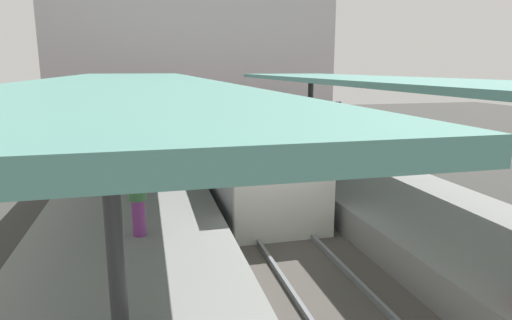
{
  "coord_description": "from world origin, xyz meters",
  "views": [
    {
      "loc": [
        -3.31,
        -10.72,
        4.58
      ],
      "look_at": [
        0.31,
        3.71,
        1.44
      ],
      "focal_mm": 30.9,
      "sensor_mm": 36.0,
      "label": 1
    }
  ],
  "objects": [
    {
      "name": "platform_bench",
      "position": [
        3.14,
        3.04,
        1.46
      ],
      "size": [
        1.4,
        0.41,
        0.86
      ],
      "color": "black",
      "rests_on": "platform_right"
    },
    {
      "name": "station_building_backdrop",
      "position": [
        -0.01,
        20.0,
        5.5
      ],
      "size": [
        18.0,
        6.0,
        11.0
      ],
      "primitive_type": "cube",
      "color": "#B7B2B7",
      "rests_on": "ground_plane"
    },
    {
      "name": "ground_plane",
      "position": [
        0.0,
        0.0,
        0.0
      ],
      "size": [
        80.0,
        80.0,
        0.0
      ],
      "primitive_type": "plane",
      "color": "#383835"
    },
    {
      "name": "platform_right",
      "position": [
        3.8,
        0.0,
        0.5
      ],
      "size": [
        4.4,
        28.0,
        1.0
      ],
      "primitive_type": "cube",
      "color": "gray",
      "rests_on": "ground_plane"
    },
    {
      "name": "platform_sign",
      "position": [
        3.98,
        5.91,
        2.62
      ],
      "size": [
        0.9,
        0.08,
        2.21
      ],
      "color": "#262628",
      "rests_on": "platform_right"
    },
    {
      "name": "canopy_left",
      "position": [
        -3.8,
        1.4,
        4.16
      ],
      "size": [
        4.18,
        21.0,
        3.28
      ],
      "color": "#333335",
      "rests_on": "platform_left"
    },
    {
      "name": "rail_near_side",
      "position": [
        -0.72,
        0.0,
        0.27
      ],
      "size": [
        0.08,
        28.0,
        0.14
      ],
      "primitive_type": "cube",
      "color": "slate",
      "rests_on": "track_ballast"
    },
    {
      "name": "platform_left",
      "position": [
        -3.8,
        0.0,
        0.5
      ],
      "size": [
        4.4,
        28.0,
        1.0
      ],
      "primitive_type": "cube",
      "color": "gray",
      "rests_on": "ground_plane"
    },
    {
      "name": "canopy_right",
      "position": [
        3.8,
        1.4,
        4.13
      ],
      "size": [
        4.18,
        21.0,
        3.25
      ],
      "color": "#333335",
      "rests_on": "platform_right"
    },
    {
      "name": "rail_far_side",
      "position": [
        0.72,
        0.0,
        0.27
      ],
      "size": [
        0.08,
        28.0,
        0.14
      ],
      "primitive_type": "cube",
      "color": "slate",
      "rests_on": "track_ballast"
    },
    {
      "name": "track_ballast",
      "position": [
        0.0,
        0.0,
        0.1
      ],
      "size": [
        3.2,
        28.0,
        0.2
      ],
      "primitive_type": "cube",
      "color": "#4C4742",
      "rests_on": "ground_plane"
    },
    {
      "name": "commuter_train",
      "position": [
        0.0,
        5.48,
        1.73
      ],
      "size": [
        2.78,
        12.22,
        3.1
      ],
      "color": "#ADADB2",
      "rests_on": "track_ballast"
    },
    {
      "name": "passenger_near_bench",
      "position": [
        -3.57,
        -1.35,
        1.84
      ],
      "size": [
        0.36,
        0.36,
        1.62
      ],
      "color": "#7A337A",
      "rests_on": "platform_left"
    }
  ]
}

